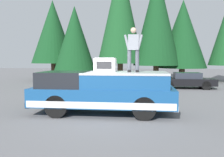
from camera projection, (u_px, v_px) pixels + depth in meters
ground_plane at (100, 116)px, 8.98m from camera, size 90.00×90.00×0.00m
pickup_truck at (103, 92)px, 9.38m from camera, size 2.01×5.54×1.65m
compressor_unit at (105, 65)px, 9.45m from camera, size 0.65×0.84×0.56m
person_on_truck_bed at (133, 48)px, 9.06m from camera, size 0.29×0.72×1.69m
parked_car_black at (186, 80)px, 17.45m from camera, size 1.64×4.10×1.16m
conifer_left at (183, 34)px, 22.77m from camera, size 4.59×4.59×7.75m
conifer_center_left at (157, 18)px, 21.90m from camera, size 4.27×4.27×10.25m
conifer_center_right at (120, 12)px, 22.04m from camera, size 4.25×4.25×11.25m
conifer_right at (75, 39)px, 22.74m from camera, size 3.97×3.97×7.16m
conifer_far_right at (53, 32)px, 24.34m from camera, size 4.39×4.39×8.09m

